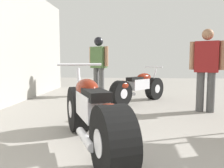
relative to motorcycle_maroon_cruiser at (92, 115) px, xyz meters
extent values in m
plane|color=gray|center=(0.59, 1.62, -0.39)|extent=(18.69, 18.69, 0.00)
cylinder|color=black|center=(-0.30, 0.68, -0.08)|extent=(0.49, 0.68, 0.63)
cylinder|color=silver|center=(-0.30, 0.68, -0.08)|extent=(0.34, 0.33, 0.24)
cylinder|color=black|center=(0.28, -0.61, -0.08)|extent=(0.49, 0.68, 0.63)
cylinder|color=silver|center=(0.28, -0.61, -0.08)|extent=(0.34, 0.33, 0.24)
cube|color=silver|center=(-0.01, 0.03, 0.10)|extent=(0.47, 0.67, 0.27)
ellipsoid|color=maroon|center=(-0.10, 0.23, 0.28)|extent=(0.44, 0.57, 0.22)
cube|color=black|center=(0.06, -0.13, 0.25)|extent=(0.39, 0.52, 0.10)
ellipsoid|color=maroon|center=(0.26, -0.57, 0.12)|extent=(0.41, 0.50, 0.24)
cylinder|color=silver|center=(-0.29, 0.65, 0.22)|extent=(0.15, 0.25, 0.57)
cylinder|color=silver|center=(-0.27, 0.61, 0.55)|extent=(0.57, 0.28, 0.04)
cylinder|color=silver|center=(-0.02, -0.29, -0.17)|extent=(0.30, 0.53, 0.09)
cylinder|color=black|center=(1.03, 3.47, -0.11)|extent=(0.51, 0.55, 0.56)
cylinder|color=silver|center=(1.03, 3.47, -0.11)|extent=(0.29, 0.29, 0.21)
cylinder|color=black|center=(0.20, 2.49, -0.11)|extent=(0.51, 0.55, 0.56)
cylinder|color=silver|center=(0.20, 2.49, -0.11)|extent=(0.29, 0.29, 0.21)
cube|color=silver|center=(0.62, 2.98, 0.05)|extent=(0.52, 0.56, 0.25)
ellipsoid|color=maroon|center=(0.74, 3.13, 0.21)|extent=(0.47, 0.50, 0.19)
cube|color=black|center=(0.51, 2.86, 0.18)|extent=(0.42, 0.45, 0.09)
ellipsoid|color=maroon|center=(0.23, 2.53, 0.07)|extent=(0.42, 0.44, 0.21)
cylinder|color=silver|center=(1.01, 3.44, 0.15)|extent=(0.18, 0.20, 0.51)
cylinder|color=silver|center=(0.98, 3.41, 0.45)|extent=(0.44, 0.38, 0.03)
cylinder|color=silver|center=(0.35, 2.86, -0.19)|extent=(0.37, 0.42, 0.08)
cylinder|color=#4C4C4C|center=(1.96, 2.04, 0.00)|extent=(0.19, 0.19, 0.77)
cylinder|color=#4C4C4C|center=(1.78, 2.11, 0.00)|extent=(0.19, 0.19, 0.77)
cube|color=maroon|center=(1.87, 2.08, 0.68)|extent=(0.48, 0.37, 0.59)
cylinder|color=#9E7051|center=(2.12, 1.98, 0.70)|extent=(0.14, 0.14, 0.54)
cylinder|color=#9E7051|center=(1.62, 2.18, 0.70)|extent=(0.14, 0.14, 0.54)
sphere|color=#9E7051|center=(1.87, 2.08, 1.10)|extent=(0.21, 0.21, 0.21)
cylinder|color=#4C4C4C|center=(-0.59, 4.09, 0.01)|extent=(0.21, 0.21, 0.79)
cylinder|color=#4C4C4C|center=(-0.42, 4.00, 0.01)|extent=(0.21, 0.21, 0.79)
cube|color=#476638|center=(-0.50, 4.04, 0.70)|extent=(0.50, 0.42, 0.60)
cylinder|color=#9E7051|center=(-0.74, 4.18, 0.73)|extent=(0.15, 0.15, 0.55)
cylinder|color=#9E7051|center=(-0.26, 3.91, 0.73)|extent=(0.15, 0.15, 0.55)
sphere|color=black|center=(-0.50, 4.04, 1.13)|extent=(0.22, 0.22, 0.22)
sphere|color=black|center=(-0.50, 4.04, 1.15)|extent=(0.26, 0.26, 0.26)
camera|label=1|loc=(0.43, -2.47, 0.60)|focal=36.75mm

